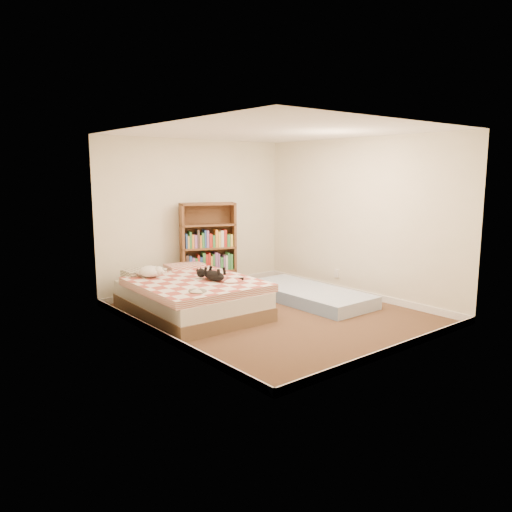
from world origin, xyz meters
TOP-DOWN VIEW (x-y plane):
  - room at (0.00, 0.00)m, footprint 3.51×4.01m
  - bed at (-0.88, 0.81)m, footprint 1.59×2.13m
  - bookshelf at (0.00, 1.68)m, footprint 0.99×0.61m
  - floor_mattress at (0.90, 0.26)m, footprint 0.95×2.11m
  - black_cat at (-0.68, 0.52)m, footprint 0.32×0.70m
  - white_dog at (-1.25, 1.23)m, footprint 0.35×0.38m

SIDE VIEW (x-z plane):
  - floor_mattress at x=0.90m, z-range 0.00..0.19m
  - bed at x=-0.88m, z-range -0.03..0.53m
  - bookshelf at x=0.00m, z-range -0.19..1.29m
  - black_cat at x=-0.68m, z-range 0.49..0.65m
  - white_dog at x=-1.25m, z-range 0.50..0.66m
  - room at x=0.00m, z-range -0.06..2.45m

